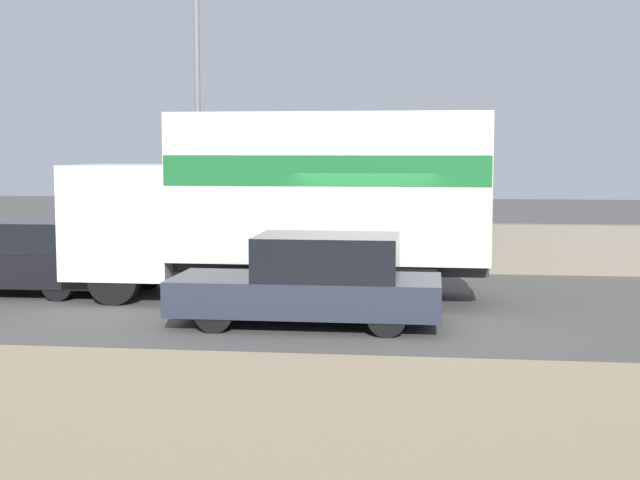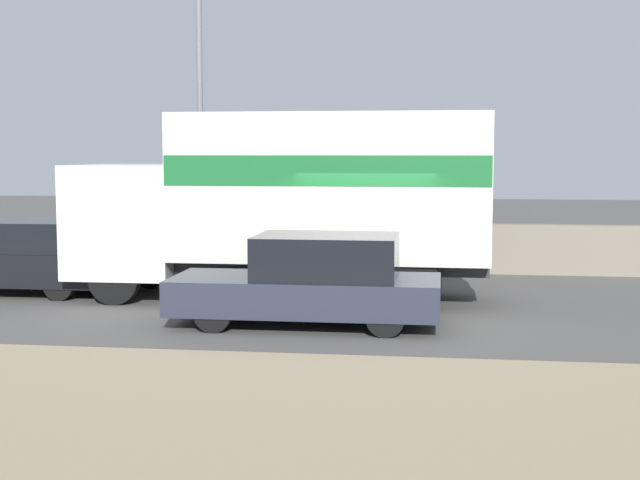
% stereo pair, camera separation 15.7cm
% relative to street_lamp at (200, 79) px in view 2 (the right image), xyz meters
% --- Properties ---
extents(ground_plane, '(80.00, 80.00, 0.00)m').
position_rel_street_lamp_xyz_m(ground_plane, '(4.41, -6.13, -4.60)').
color(ground_plane, '#514F4C').
extents(dirt_shoulder_foreground, '(60.00, 5.34, 0.04)m').
position_rel_street_lamp_xyz_m(dirt_shoulder_foreground, '(4.41, -11.34, -4.58)').
color(dirt_shoulder_foreground, '#9E896B').
rests_on(dirt_shoulder_foreground, ground_plane).
extents(stone_wall_backdrop, '(60.00, 0.35, 1.18)m').
position_rel_street_lamp_xyz_m(stone_wall_backdrop, '(4.41, 0.40, -4.01)').
color(stone_wall_backdrop, gray).
rests_on(stone_wall_backdrop, ground_plane).
extents(street_lamp, '(0.56, 0.28, 8.06)m').
position_rel_street_lamp_xyz_m(street_lamp, '(0.00, 0.00, 0.00)').
color(street_lamp, slate).
rests_on(street_lamp, ground_plane).
extents(box_truck, '(8.06, 2.49, 3.60)m').
position_rel_street_lamp_xyz_m(box_truck, '(2.94, -3.87, -2.55)').
color(box_truck, silver).
rests_on(box_truck, ground_plane).
extents(car_hatchback, '(4.44, 1.79, 1.52)m').
position_rel_street_lamp_xyz_m(car_hatchback, '(3.66, -6.43, -3.86)').
color(car_hatchback, '#282D3D').
rests_on(car_hatchback, ground_plane).
extents(car_sedan_second, '(3.98, 1.89, 1.49)m').
position_rel_street_lamp_xyz_m(car_sedan_second, '(-2.72, -3.81, -3.87)').
color(car_sedan_second, black).
rests_on(car_sedan_second, ground_plane).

